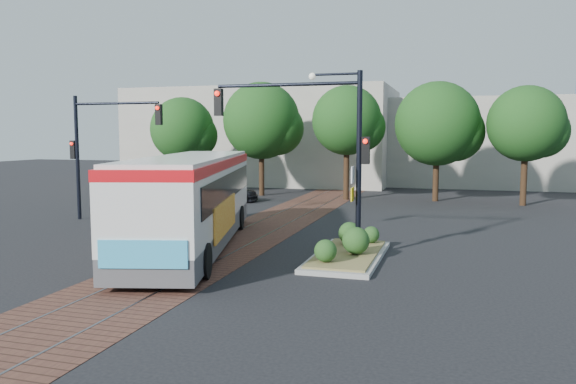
# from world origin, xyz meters

# --- Properties ---
(ground) EXTENTS (120.00, 120.00, 0.00)m
(ground) POSITION_xyz_m (0.00, 0.00, 0.00)
(ground) COLOR black
(ground) RESTS_ON ground
(trackbed) EXTENTS (3.60, 40.00, 0.02)m
(trackbed) POSITION_xyz_m (0.00, 4.00, 0.01)
(trackbed) COLOR brown
(trackbed) RESTS_ON ground
(tree_row) EXTENTS (26.40, 5.60, 7.67)m
(tree_row) POSITION_xyz_m (1.21, 16.42, 4.85)
(tree_row) COLOR #382314
(tree_row) RESTS_ON ground
(warehouses) EXTENTS (40.00, 13.00, 8.00)m
(warehouses) POSITION_xyz_m (-0.53, 28.75, 3.81)
(warehouses) COLOR #ADA899
(warehouses) RESTS_ON ground
(city_bus) EXTENTS (5.79, 12.82, 3.37)m
(city_bus) POSITION_xyz_m (-1.01, -0.72, 1.88)
(city_bus) COLOR #4B4B4E
(city_bus) RESTS_ON ground
(traffic_island) EXTENTS (2.20, 5.20, 1.13)m
(traffic_island) POSITION_xyz_m (4.82, -0.90, 0.33)
(traffic_island) COLOR gray
(traffic_island) RESTS_ON ground
(signal_pole_main) EXTENTS (5.49, 0.46, 6.00)m
(signal_pole_main) POSITION_xyz_m (3.86, -0.81, 4.16)
(signal_pole_main) COLOR black
(signal_pole_main) RESTS_ON ground
(signal_pole_left) EXTENTS (4.99, 0.34, 6.00)m
(signal_pole_left) POSITION_xyz_m (-8.37, 4.00, 3.86)
(signal_pole_left) COLOR black
(signal_pole_left) RESTS_ON ground
(officer) EXTENTS (0.74, 0.59, 1.78)m
(officer) POSITION_xyz_m (-5.88, 3.20, 0.89)
(officer) COLOR black
(officer) RESTS_ON ground
(parked_car) EXTENTS (4.54, 2.40, 1.25)m
(parked_car) POSITION_xyz_m (-5.62, 12.81, 0.63)
(parked_car) COLOR black
(parked_car) RESTS_ON ground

